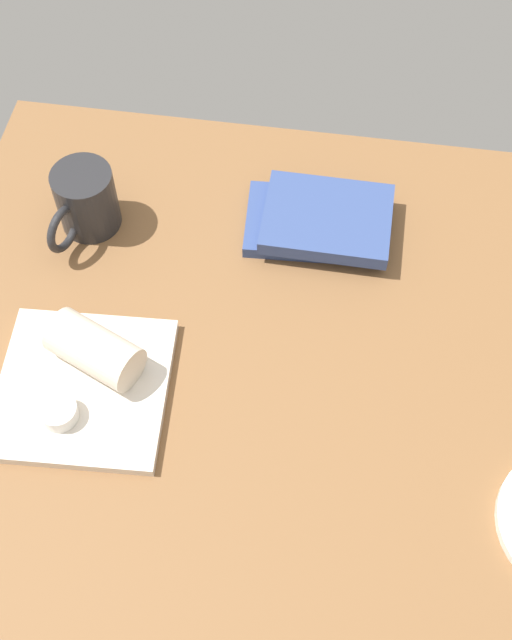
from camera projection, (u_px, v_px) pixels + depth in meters
The scene contains 6 objects.
dining_table at pixel (307, 377), 113.70cm from camera, with size 110.00×90.00×4.00cm, color brown.
square_plate at pixel (83, 388), 109.61cm from camera, with size 22.51×22.51×1.60cm, color silver.
sauce_cup at pixel (59, 412), 105.45cm from camera, with size 5.00×5.00×2.36cm.
breakfast_wrap at pixel (95, 350), 108.15cm from camera, with size 6.44×6.44×12.40cm, color beige.
book_stack at pixel (320, 221), 123.16cm from camera, with size 21.80×15.42×4.41cm.
coffee_mug at pixel (85, 201), 121.21cm from camera, with size 9.04×14.19×10.37cm.
Camera 1 is at (-0.83, 54.55, 102.32)cm, focal length 46.07 mm.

